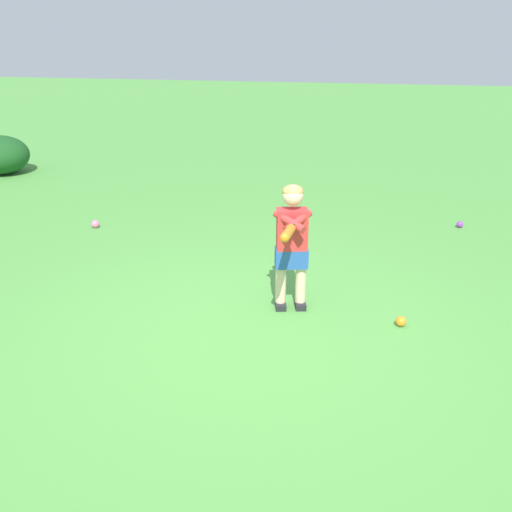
{
  "coord_description": "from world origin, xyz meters",
  "views": [
    {
      "loc": [
        -3.86,
        -0.79,
        2.29
      ],
      "look_at": [
        0.56,
        0.04,
        0.45
      ],
      "focal_mm": 40.43,
      "sensor_mm": 36.0,
      "label": 1
    }
  ],
  "objects_px": {
    "child_batter": "(292,237)",
    "play_ball_behind_batter": "(401,321)",
    "play_ball_center_lawn": "(460,224)",
    "play_ball_far_right": "(95,224)"
  },
  "relations": [
    {
      "from": "child_batter",
      "to": "play_ball_behind_batter",
      "type": "distance_m",
      "value": 1.11
    },
    {
      "from": "play_ball_center_lawn",
      "to": "play_ball_far_right",
      "type": "height_order",
      "value": "play_ball_far_right"
    },
    {
      "from": "play_ball_behind_batter",
      "to": "play_ball_far_right",
      "type": "bearing_deg",
      "value": 62.92
    },
    {
      "from": "play_ball_center_lawn",
      "to": "play_ball_behind_batter",
      "type": "xyz_separation_m",
      "value": [
        -2.59,
        0.8,
        0.0
      ]
    },
    {
      "from": "child_batter",
      "to": "play_ball_center_lawn",
      "type": "height_order",
      "value": "child_batter"
    },
    {
      "from": "child_batter",
      "to": "play_ball_center_lawn",
      "type": "xyz_separation_m",
      "value": [
        2.45,
        -1.72,
        -0.61
      ]
    },
    {
      "from": "child_batter",
      "to": "play_ball_behind_batter",
      "type": "xyz_separation_m",
      "value": [
        -0.14,
        -0.92,
        -0.61
      ]
    },
    {
      "from": "child_batter",
      "to": "play_ball_center_lawn",
      "type": "bearing_deg",
      "value": -35.1
    },
    {
      "from": "play_ball_center_lawn",
      "to": "play_ball_far_right",
      "type": "relative_size",
      "value": 0.82
    },
    {
      "from": "play_ball_far_right",
      "to": "play_ball_behind_batter",
      "type": "bearing_deg",
      "value": -117.08
    }
  ]
}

